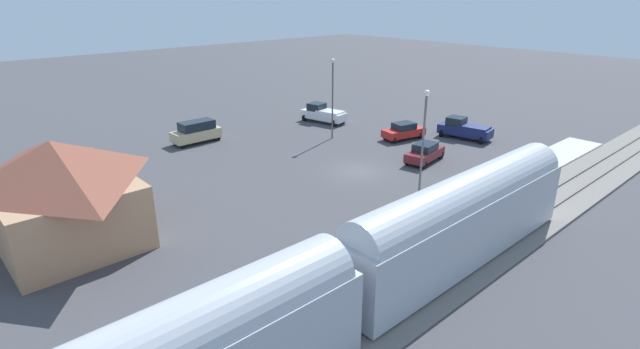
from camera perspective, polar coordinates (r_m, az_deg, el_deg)
ground_plane at (r=41.39m, az=4.44°, el=0.38°), size 200.00×200.00×0.00m
railway_track at (r=34.17m, az=21.83°, el=-5.58°), size 4.80×70.00×0.30m
platform at (r=35.79m, az=16.17°, el=-3.55°), size 3.20×46.00×0.30m
passenger_train at (r=21.18m, az=2.85°, el=-12.33°), size 2.93×36.43×4.98m
station_building at (r=32.98m, az=-28.50°, el=-1.52°), size 10.81×8.17×6.33m
pedestrian_on_platform at (r=33.23m, az=15.05°, el=-3.23°), size 0.36×0.36×1.71m
pedestrian_waiting_far at (r=34.72m, az=16.48°, el=-2.31°), size 0.36×0.36×1.71m
sedan_maroon at (r=44.33m, az=12.29°, el=2.56°), size 2.55×4.74×1.74m
sedan_red at (r=50.90m, az=9.86°, el=5.11°), size 2.74×4.78×1.74m
pickup_white at (r=56.87m, az=0.35°, el=7.23°), size 5.68×3.28×2.14m
suv_tan at (r=50.49m, az=-14.41°, el=4.94°), size 1.99×4.91×2.22m
pickup_navy at (r=52.59m, az=16.68°, el=5.21°), size 5.65×3.16×2.14m
light_pole_near_platform at (r=34.71m, az=12.16°, el=4.78°), size 0.44×0.44×8.16m
light_pole_lot_center at (r=49.50m, az=1.50°, el=10.02°), size 0.44×0.44×8.21m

